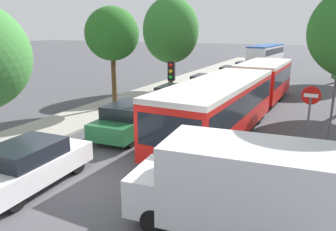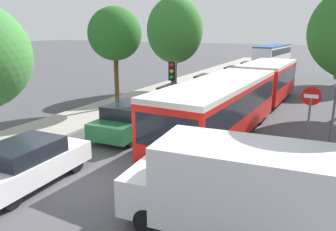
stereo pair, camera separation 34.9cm
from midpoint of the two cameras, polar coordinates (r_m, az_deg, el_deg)
name	(u,v)px [view 1 (the left image)]	position (r m, az deg, el deg)	size (l,w,h in m)	color
ground_plane	(96,187)	(10.98, -13.34, -11.96)	(200.00, 200.00, 0.00)	#47474C
kerb_strip_left	(186,80)	(31.71, 2.80, 6.20)	(3.20, 52.76, 0.14)	#9E998E
articulated_bus	(242,91)	(18.62, 12.19, 4.17)	(3.30, 17.79, 2.63)	red
city_bus_rear	(266,52)	(51.06, 16.56, 10.50)	(3.57, 11.80, 2.50)	silver
queued_car_white	(29,164)	(11.42, -23.83, -7.77)	(1.95, 4.25, 1.45)	white
queued_car_green	(130,119)	(15.40, -7.25, -0.65)	(2.08, 4.53, 1.55)	#236638
queued_car_graphite	(173,97)	(20.52, 0.46, 3.26)	(1.94, 4.23, 1.44)	#47474C
queued_car_red	(204,84)	(25.55, 5.95, 5.49)	(1.92, 4.17, 1.42)	#B21E19
queued_car_navy	(231,74)	(31.18, 10.55, 7.08)	(1.99, 4.33, 1.48)	navy
queued_car_silver	(244,68)	(37.02, 12.80, 8.08)	(1.83, 3.98, 1.36)	#B7BABF
white_van	(240,186)	(8.17, 11.17, -11.96)	(5.15, 2.39, 2.31)	silver
traffic_light	(171,80)	(15.60, -0.06, 6.12)	(0.36, 0.39, 3.40)	#56595E
no_entry_sign	(309,111)	(13.40, 22.70, 0.76)	(0.70, 0.08, 2.82)	#56595E
direction_sign_post	(335,87)	(15.22, 26.51, 4.53)	(0.37, 1.38, 3.60)	#56595E
tree_left_mid	(112,35)	(20.40, -10.18, 13.57)	(3.21, 3.21, 6.16)	#51381E
tree_left_far	(172,32)	(26.28, 0.23, 14.32)	(4.37, 4.37, 7.27)	#51381E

